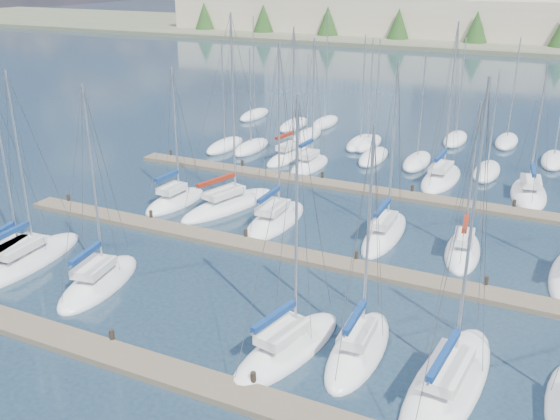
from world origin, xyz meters
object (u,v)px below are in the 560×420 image
at_px(sailboat_a, 13,260).
at_px(sailboat_q, 529,194).
at_px(sailboat_j, 275,220).
at_px(sailboat_d, 287,348).
at_px(sailboat_c, 99,282).
at_px(sailboat_n, 289,157).
at_px(sailboat_e, 358,349).
at_px(sailboat_p, 441,178).
at_px(sailboat_i, 229,205).
at_px(sailboat_f, 448,384).
at_px(sailboat_l, 463,251).
at_px(sailboat_k, 384,234).
at_px(sailboat_b, 26,261).
at_px(sailboat_h, 175,201).
at_px(sailboat_o, 310,165).

height_order(sailboat_a, sailboat_q, sailboat_q).
xyz_separation_m(sailboat_q, sailboat_j, (-16.33, -14.18, 0.01)).
bearing_deg(sailboat_d, sailboat_c, -174.62).
distance_m(sailboat_n, sailboat_e, 32.83).
xyz_separation_m(sailboat_p, sailboat_d, (-1.20, -29.55, 0.00)).
bearing_deg(sailboat_i, sailboat_f, -20.49).
bearing_deg(sailboat_f, sailboat_l, 102.85).
bearing_deg(sailboat_c, sailboat_j, 59.37).
relative_size(sailboat_l, sailboat_j, 0.78).
height_order(sailboat_f, sailboat_k, sailboat_f).
bearing_deg(sailboat_i, sailboat_d, -35.34).
distance_m(sailboat_f, sailboat_j, 20.81).
distance_m(sailboat_p, sailboat_i, 19.39).
xyz_separation_m(sailboat_b, sailboat_j, (11.40, 12.94, 0.01)).
relative_size(sailboat_b, sailboat_n, 0.97).
bearing_deg(sailboat_k, sailboat_p, 84.77).
relative_size(sailboat_b, sailboat_h, 1.13).
distance_m(sailboat_q, sailboat_h, 28.92).
height_order(sailboat_p, sailboat_k, sailboat_p).
height_order(sailboat_i, sailboat_o, sailboat_i).
bearing_deg(sailboat_a, sailboat_e, -10.54).
height_order(sailboat_b, sailboat_e, sailboat_b).
bearing_deg(sailboat_c, sailboat_k, 38.16).
bearing_deg(sailboat_d, sailboat_e, 35.81).
xyz_separation_m(sailboat_h, sailboat_o, (5.95, 13.35, 0.02)).
height_order(sailboat_f, sailboat_i, sailboat_i).
bearing_deg(sailboat_k, sailboat_n, 133.37).
bearing_deg(sailboat_e, sailboat_d, -157.46).
bearing_deg(sailboat_o, sailboat_b, -105.38).
height_order(sailboat_q, sailboat_j, sailboat_j).
height_order(sailboat_o, sailboat_c, sailboat_c).
relative_size(sailboat_b, sailboat_i, 0.84).
xyz_separation_m(sailboat_a, sailboat_c, (6.94, 0.04, 0.00)).
relative_size(sailboat_j, sailboat_i, 0.89).
height_order(sailboat_a, sailboat_h, sailboat_a).
height_order(sailboat_l, sailboat_i, sailboat_i).
distance_m(sailboat_q, sailboat_j, 21.63).
xyz_separation_m(sailboat_b, sailboat_o, (8.41, 26.39, 0.03)).
bearing_deg(sailboat_d, sailboat_l, 80.53).
bearing_deg(sailboat_e, sailboat_k, 99.77).
bearing_deg(sailboat_d, sailboat_h, 150.01).
relative_size(sailboat_p, sailboat_k, 1.11).
relative_size(sailboat_l, sailboat_c, 0.85).
height_order(sailboat_b, sailboat_c, sailboat_b).
relative_size(sailboat_d, sailboat_o, 1.07).
distance_m(sailboat_p, sailboat_a, 35.27).
bearing_deg(sailboat_b, sailboat_a, -161.19).
height_order(sailboat_n, sailboat_k, sailboat_n).
bearing_deg(sailboat_h, sailboat_e, -29.08).
relative_size(sailboat_h, sailboat_e, 0.94).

